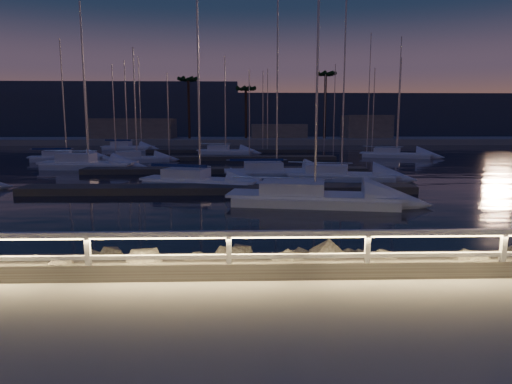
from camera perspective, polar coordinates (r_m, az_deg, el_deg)
The scene contains 19 objects.
ground at distance 10.15m, azimuth -9.13°, elevation -10.71°, with size 400.00×400.00×0.00m, color gray.
harbor_water at distance 40.96m, azimuth -3.56°, elevation 2.71°, with size 400.00×440.00×0.60m.
guard_rail at distance 9.93m, azimuth -9.64°, elevation -6.49°, with size 44.11×0.12×1.06m.
floating_docks at distance 42.17m, azimuth -3.51°, elevation 3.66°, with size 22.00×36.00×0.40m.
far_shore at distance 83.60m, azimuth -2.74°, elevation 6.69°, with size 160.00×14.00×5.20m.
palm_left at distance 82.29m, azimuth -8.46°, elevation 13.43°, with size 3.00×3.00×11.20m.
palm_center at distance 82.67m, azimuth -1.29°, elevation 12.56°, with size 3.00×3.00×9.70m.
palm_right at distance 83.16m, azimuth 8.70°, elevation 13.99°, with size 3.00×3.00×12.20m.
distant_hills at distance 145.08m, azimuth -11.19°, elevation 9.18°, with size 230.00×37.50×18.00m.
sailboat_b at distance 28.01m, azimuth -7.36°, elevation 1.45°, with size 7.52×4.24×12.37m.
sailboat_c at distance 33.00m, azimuth 2.23°, elevation 2.60°, with size 7.65×2.67×12.78m.
sailboat_d at distance 22.06m, azimuth 6.76°, elevation -0.53°, with size 8.61×3.97×14.06m.
sailboat_e at distance 41.05m, azimuth -20.48°, elevation 3.36°, with size 8.16×3.11×13.66m.
sailboat_h at distance 31.68m, azimuth 10.24°, elevation 2.18°, with size 7.89×4.13×12.85m.
sailboat_i at distance 46.37m, azimuth -14.86°, elevation 4.11°, with size 6.66×3.82×11.02m.
sailboat_j at distance 50.09m, azimuth -22.78°, elevation 4.05°, with size 7.35×3.50×12.09m.
sailboat_l at distance 53.23m, azimuth 16.88°, elevation 4.58°, with size 7.95×4.94×13.08m.
sailboat_m at distance 66.61m, azimuth -15.90°, elevation 5.44°, with size 7.42×3.13×12.33m.
sailboat_n at distance 56.53m, azimuth -4.01°, elevation 5.17°, with size 7.16×3.15×11.81m.
Camera 1 is at (1.29, -9.49, 3.37)m, focal length 32.00 mm.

